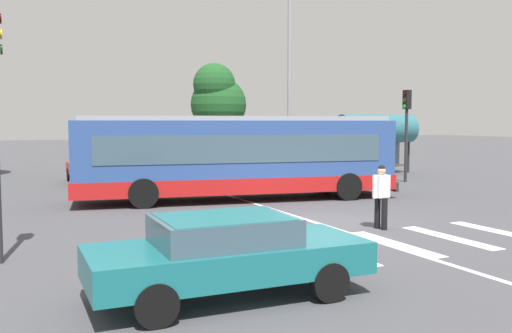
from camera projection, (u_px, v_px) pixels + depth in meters
ground_plane at (324, 223)px, 15.86m from camera, size 160.00×160.00×0.00m
city_transit_bus at (237, 157)px, 20.38m from camera, size 11.97×4.55×3.06m
pedestrian_crossing_street at (381, 193)px, 14.84m from camera, size 0.58×0.42×1.72m
foreground_sedan at (227, 251)px, 9.02m from camera, size 4.55×1.97×1.35m
parked_car_red at (91, 167)px, 25.86m from camera, size 1.93×4.53×1.35m
parked_car_black at (150, 166)px, 26.52m from camera, size 1.95×4.54×1.35m
parked_car_charcoal at (203, 163)px, 28.40m from camera, size 1.92×4.52×1.35m
traffic_light_far_corner at (406, 120)px, 26.36m from camera, size 0.33×0.32×4.35m
bus_stop_shelter at (376, 130)px, 30.38m from camera, size 4.61×1.54×3.25m
twin_arm_street_lamp at (289, 56)px, 28.68m from camera, size 5.06×0.32×10.24m
background_tree_right at (217, 99)px, 33.73m from camera, size 3.38×3.38×6.35m
crosswalk_painted_stripes at (394, 244)px, 13.10m from camera, size 7.27×3.04×0.01m
lane_center_line at (284, 213)px, 17.57m from camera, size 0.16×24.00×0.01m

